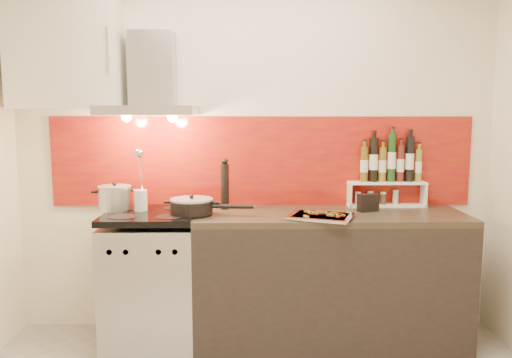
{
  "coord_description": "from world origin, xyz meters",
  "views": [
    {
      "loc": [
        -0.05,
        -2.17,
        1.56
      ],
      "look_at": [
        0.0,
        0.95,
        1.15
      ],
      "focal_mm": 35.0,
      "sensor_mm": 36.0,
      "label": 1
    }
  ],
  "objects_px": {
    "range_stove": "(152,280)",
    "saute_pan": "(193,206)",
    "stock_pot": "(115,198)",
    "baking_tray": "(321,216)",
    "pepper_mill": "(225,185)",
    "counter": "(329,278)"
  },
  "relations": [
    {
      "from": "range_stove",
      "to": "saute_pan",
      "type": "distance_m",
      "value": 0.6
    },
    {
      "from": "stock_pot",
      "to": "baking_tray",
      "type": "bearing_deg",
      "value": -10.69
    },
    {
      "from": "saute_pan",
      "to": "pepper_mill",
      "type": "relative_size",
      "value": 1.54
    },
    {
      "from": "pepper_mill",
      "to": "range_stove",
      "type": "bearing_deg",
      "value": -162.6
    },
    {
      "from": "saute_pan",
      "to": "pepper_mill",
      "type": "height_order",
      "value": "pepper_mill"
    },
    {
      "from": "range_stove",
      "to": "pepper_mill",
      "type": "distance_m",
      "value": 0.81
    },
    {
      "from": "counter",
      "to": "stock_pot",
      "type": "xyz_separation_m",
      "value": [
        -1.46,
        0.08,
        0.54
      ]
    },
    {
      "from": "range_stove",
      "to": "pepper_mill",
      "type": "height_order",
      "value": "pepper_mill"
    },
    {
      "from": "stock_pot",
      "to": "baking_tray",
      "type": "distance_m",
      "value": 1.39
    },
    {
      "from": "stock_pot",
      "to": "pepper_mill",
      "type": "relative_size",
      "value": 0.63
    },
    {
      "from": "stock_pot",
      "to": "counter",
      "type": "bearing_deg",
      "value": -3.24
    },
    {
      "from": "saute_pan",
      "to": "pepper_mill",
      "type": "distance_m",
      "value": 0.31
    },
    {
      "from": "range_stove",
      "to": "stock_pot",
      "type": "bearing_deg",
      "value": 161.15
    },
    {
      "from": "range_stove",
      "to": "saute_pan",
      "type": "bearing_deg",
      "value": -10.32
    },
    {
      "from": "counter",
      "to": "pepper_mill",
      "type": "bearing_deg",
      "value": 168.2
    },
    {
      "from": "stock_pot",
      "to": "saute_pan",
      "type": "bearing_deg",
      "value": -14.42
    },
    {
      "from": "range_stove",
      "to": "baking_tray",
      "type": "bearing_deg",
      "value": -8.74
    },
    {
      "from": "pepper_mill",
      "to": "baking_tray",
      "type": "distance_m",
      "value": 0.72
    },
    {
      "from": "counter",
      "to": "baking_tray",
      "type": "relative_size",
      "value": 3.8
    },
    {
      "from": "range_stove",
      "to": "pepper_mill",
      "type": "xyz_separation_m",
      "value": [
        0.49,
        0.15,
        0.63
      ]
    },
    {
      "from": "counter",
      "to": "stock_pot",
      "type": "height_order",
      "value": "stock_pot"
    },
    {
      "from": "range_stove",
      "to": "counter",
      "type": "bearing_deg",
      "value": 0.23
    }
  ]
}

